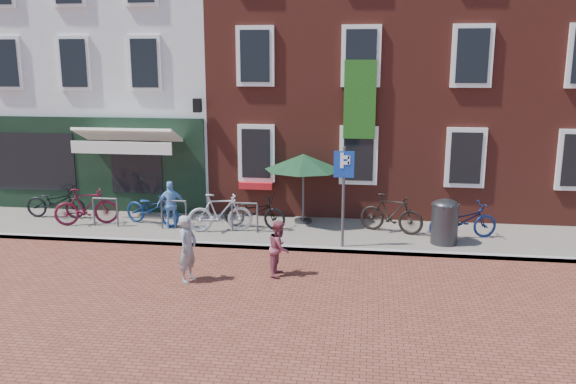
# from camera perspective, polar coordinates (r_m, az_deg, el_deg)

# --- Properties ---
(ground) EXTENTS (80.00, 80.00, 0.00)m
(ground) POSITION_cam_1_polar(r_m,az_deg,el_deg) (15.38, -6.91, -5.32)
(ground) COLOR brown
(sidewalk) EXTENTS (24.00, 3.00, 0.10)m
(sidewalk) POSITION_cam_1_polar(r_m,az_deg,el_deg) (16.55, -2.23, -3.76)
(sidewalk) COLOR slate
(sidewalk) RESTS_ON ground
(building_stucco) EXTENTS (8.00, 8.00, 9.00)m
(building_stucco) POSITION_cam_1_polar(r_m,az_deg,el_deg) (22.91, -15.04, 11.63)
(building_stucco) COLOR silver
(building_stucco) RESTS_ON ground
(building_brick_mid) EXTENTS (6.00, 8.00, 10.00)m
(building_brick_mid) POSITION_cam_1_polar(r_m,az_deg,el_deg) (21.22, 3.08, 13.35)
(building_brick_mid) COLOR maroon
(building_brick_mid) RESTS_ON ground
(building_brick_right) EXTENTS (6.00, 8.00, 10.00)m
(building_brick_right) POSITION_cam_1_polar(r_m,az_deg,el_deg) (21.54, 19.61, 12.65)
(building_brick_right) COLOR maroon
(building_brick_right) RESTS_ON ground
(litter_bin) EXTENTS (0.67, 0.67, 1.23)m
(litter_bin) POSITION_cam_1_polar(r_m,az_deg,el_deg) (15.63, 14.80, -2.54)
(litter_bin) COLOR #323235
(litter_bin) RESTS_ON sidewalk
(parking_sign) EXTENTS (0.50, 0.08, 2.54)m
(parking_sign) POSITION_cam_1_polar(r_m,az_deg,el_deg) (14.67, 5.35, 1.10)
(parking_sign) COLOR #4C4C4F
(parking_sign) RESTS_ON sidewalk
(parasol) EXTENTS (2.23, 2.23, 2.10)m
(parasol) POSITION_cam_1_polar(r_m,az_deg,el_deg) (16.86, 1.48, 3.18)
(parasol) COLOR #4C4C4F
(parasol) RESTS_ON sidewalk
(woman) EXTENTS (0.46, 0.60, 1.46)m
(woman) POSITION_cam_1_polar(r_m,az_deg,el_deg) (13.01, -9.58, -5.36)
(woman) COLOR gray
(woman) RESTS_ON ground
(boy) EXTENTS (0.50, 0.63, 1.24)m
(boy) POSITION_cam_1_polar(r_m,az_deg,el_deg) (13.22, -0.84, -5.39)
(boy) COLOR #893B4B
(boy) RESTS_ON ground
(cafe_person) EXTENTS (0.84, 0.58, 1.33)m
(cafe_person) POSITION_cam_1_polar(r_m,az_deg,el_deg) (16.82, -11.14, -1.20)
(cafe_person) COLOR #73A8E6
(cafe_person) RESTS_ON sidewalk
(bicycle_0) EXTENTS (1.83, 0.69, 0.95)m
(bicycle_0) POSITION_cam_1_polar(r_m,az_deg,el_deg) (18.94, -21.38, -0.89)
(bicycle_0) COLOR black
(bicycle_0) RESTS_ON sidewalk
(bicycle_1) EXTENTS (1.82, 1.09, 1.06)m
(bicycle_1) POSITION_cam_1_polar(r_m,az_deg,el_deg) (17.81, -18.77, -1.33)
(bicycle_1) COLOR #580D1F
(bicycle_1) RESTS_ON sidewalk
(bicycle_2) EXTENTS (1.92, 1.15, 0.95)m
(bicycle_2) POSITION_cam_1_polar(r_m,az_deg,el_deg) (17.32, -12.86, -1.52)
(bicycle_2) COLOR navy
(bicycle_2) RESTS_ON sidewalk
(bicycle_3) EXTENTS (1.83, 0.89, 1.06)m
(bicycle_3) POSITION_cam_1_polar(r_m,az_deg,el_deg) (16.29, -6.53, -1.99)
(bicycle_3) COLOR #AEAEB1
(bicycle_3) RESTS_ON sidewalk
(bicycle_4) EXTENTS (1.89, 0.92, 0.95)m
(bicycle_4) POSITION_cam_1_polar(r_m,az_deg,el_deg) (16.57, -3.25, -1.86)
(bicycle_4) COLOR black
(bicycle_4) RESTS_ON sidewalk
(bicycle_5) EXTENTS (1.83, 1.04, 1.06)m
(bicycle_5) POSITION_cam_1_polar(r_m,az_deg,el_deg) (16.35, 9.87, -2.04)
(bicycle_5) COLOR black
(bicycle_5) RESTS_ON sidewalk
(bicycle_6) EXTENTS (1.91, 1.04, 0.95)m
(bicycle_6) POSITION_cam_1_polar(r_m,az_deg,el_deg) (16.29, 16.41, -2.62)
(bicycle_6) COLOR #0D1C51
(bicycle_6) RESTS_ON sidewalk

